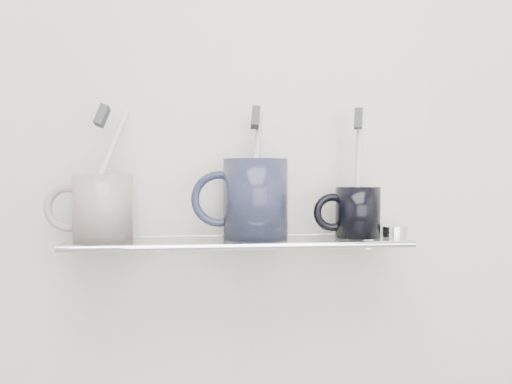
{
  "coord_description": "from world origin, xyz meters",
  "views": [
    {
      "loc": [
        -0.07,
        0.2,
        1.2
      ],
      "look_at": [
        0.03,
        1.04,
        1.17
      ],
      "focal_mm": 40.0,
      "sensor_mm": 36.0,
      "label": 1
    }
  ],
  "objects": [
    {
      "name": "mug_center",
      "position": [
        0.03,
        1.04,
        1.16
      ],
      "size": [
        0.11,
        0.11,
        0.12
      ],
      "primitive_type": "cylinder",
      "rotation": [
        0.0,
        0.0,
        -0.2
      ],
      "color": "black",
      "rests_on": "shelf_glass"
    },
    {
      "name": "bristles_left",
      "position": [
        -0.2,
        1.04,
        1.28
      ],
      "size": [
        0.02,
        0.03,
        0.04
      ],
      "primitive_type": "cube",
      "rotation": [
        -0.21,
        0.35,
        -0.09
      ],
      "color": "#36383B",
      "rests_on": "toothbrush_left"
    },
    {
      "name": "mug_left",
      "position": [
        -0.2,
        1.04,
        1.15
      ],
      "size": [
        0.1,
        0.1,
        0.1
      ],
      "primitive_type": "cylinder",
      "rotation": [
        0.0,
        0.0,
        0.21
      ],
      "color": "silver",
      "rests_on": "shelf_glass"
    },
    {
      "name": "bracket_right",
      "position": [
        0.21,
        1.09,
        1.09
      ],
      "size": [
        0.02,
        0.03,
        0.02
      ],
      "primitive_type": "cylinder",
      "rotation": [
        1.57,
        0.0,
        0.0
      ],
      "color": "silver",
      "rests_on": "wall_back"
    },
    {
      "name": "chrome_cap",
      "position": [
        0.24,
        1.04,
        1.11
      ],
      "size": [
        0.04,
        0.04,
        0.02
      ],
      "primitive_type": "cylinder",
      "color": "silver",
      "rests_on": "shelf_glass"
    },
    {
      "name": "bristles_right",
      "position": [
        0.18,
        1.04,
        1.28
      ],
      "size": [
        0.02,
        0.03,
        0.03
      ],
      "primitive_type": "cube",
      "rotation": [
        -0.09,
        0.04,
        -0.31
      ],
      "color": "#36383B",
      "rests_on": "toothbrush_right"
    },
    {
      "name": "shelf_rail",
      "position": [
        0.0,
        0.98,
        1.1
      ],
      "size": [
        0.5,
        0.01,
        0.01
      ],
      "primitive_type": "cylinder",
      "rotation": [
        0.0,
        1.57,
        0.0
      ],
      "color": "silver",
      "rests_on": "shelf_glass"
    },
    {
      "name": "mug_center_handle",
      "position": [
        -0.03,
        1.04,
        1.16
      ],
      "size": [
        0.08,
        0.01,
        0.08
      ],
      "primitive_type": "torus",
      "rotation": [
        1.57,
        0.0,
        0.0
      ],
      "color": "black",
      "rests_on": "mug_center"
    },
    {
      "name": "mug_right_handle",
      "position": [
        0.14,
        1.04,
        1.14
      ],
      "size": [
        0.06,
        0.01,
        0.06
      ],
      "primitive_type": "torus",
      "rotation": [
        1.57,
        0.0,
        0.0
      ],
      "color": "black",
      "rests_on": "mug_right"
    },
    {
      "name": "bristles_center",
      "position": [
        0.03,
        1.04,
        1.28
      ],
      "size": [
        0.02,
        0.03,
        0.04
      ],
      "primitive_type": "cube",
      "rotation": [
        -0.26,
        0.08,
        -0.1
      ],
      "color": "#36383B",
      "rests_on": "toothbrush_center"
    },
    {
      "name": "toothbrush_right",
      "position": [
        0.18,
        1.04,
        1.2
      ],
      "size": [
        0.02,
        0.03,
        0.19
      ],
      "primitive_type": "cylinder",
      "rotation": [
        -0.09,
        0.04,
        -0.31
      ],
      "color": "silver",
      "rests_on": "mug_right"
    },
    {
      "name": "toothbrush_center",
      "position": [
        0.03,
        1.04,
        1.2
      ],
      "size": [
        0.03,
        0.06,
        0.19
      ],
      "primitive_type": "cylinder",
      "rotation": [
        -0.26,
        0.08,
        -0.1
      ],
      "color": "silver",
      "rests_on": "mug_center"
    },
    {
      "name": "bracket_left",
      "position": [
        -0.21,
        1.09,
        1.09
      ],
      "size": [
        0.02,
        0.03,
        0.02
      ],
      "primitive_type": "cylinder",
      "rotation": [
        1.57,
        0.0,
        0.0
      ],
      "color": "silver",
      "rests_on": "wall_back"
    },
    {
      "name": "mug_left_handle",
      "position": [
        -0.25,
        1.04,
        1.15
      ],
      "size": [
        0.07,
        0.01,
        0.07
      ],
      "primitive_type": "torus",
      "rotation": [
        1.57,
        0.0,
        0.0
      ],
      "color": "silver",
      "rests_on": "mug_left"
    },
    {
      "name": "shelf_glass",
      "position": [
        0.0,
        1.04,
        1.1
      ],
      "size": [
        0.5,
        0.12,
        0.01
      ],
      "primitive_type": "cube",
      "color": "silver",
      "rests_on": "wall_back"
    },
    {
      "name": "toothbrush_left",
      "position": [
        -0.2,
        1.04,
        1.2
      ],
      "size": [
        0.08,
        0.04,
        0.18
      ],
      "primitive_type": "cylinder",
      "rotation": [
        -0.21,
        0.35,
        -0.09
      ],
      "color": "silver",
      "rests_on": "mug_left"
    },
    {
      "name": "mug_right",
      "position": [
        0.18,
        1.04,
        1.14
      ],
      "size": [
        0.08,
        0.08,
        0.08
      ],
      "primitive_type": "cylinder",
      "rotation": [
        0.0,
        0.0,
        -0.11
      ],
      "color": "black",
      "rests_on": "shelf_glass"
    },
    {
      "name": "wall_back",
      "position": [
        0.0,
        1.1,
        1.25
      ],
      "size": [
        2.5,
        0.0,
        2.5
      ],
      "primitive_type": "plane",
      "rotation": [
        1.57,
        0.0,
        0.0
      ],
      "color": "beige",
      "rests_on": "ground"
    }
  ]
}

